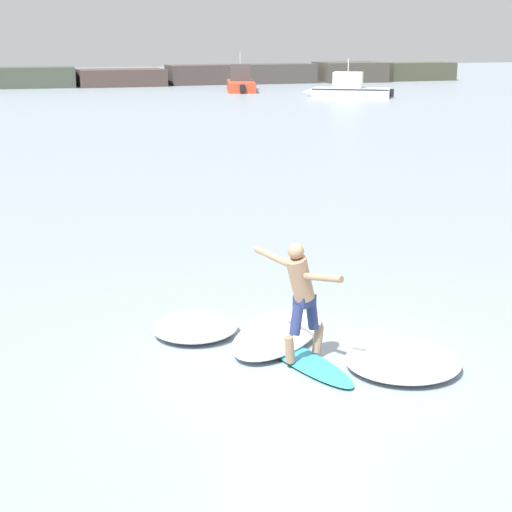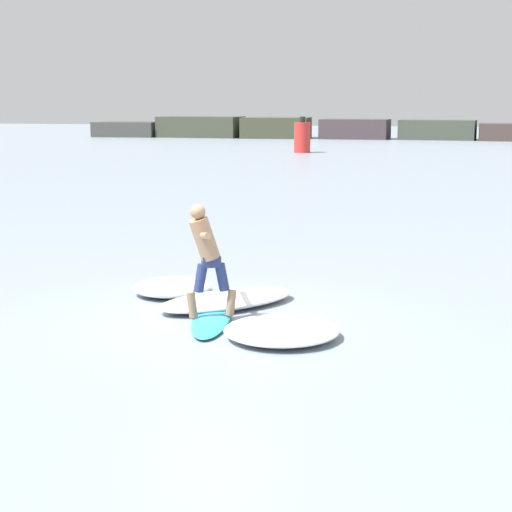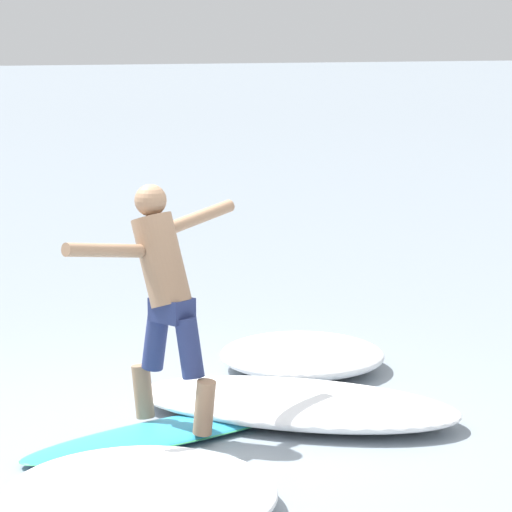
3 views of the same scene
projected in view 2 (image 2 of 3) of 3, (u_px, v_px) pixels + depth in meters
The scene contains 8 objects.
ground_plane at pixel (210, 321), 12.47m from camera, with size 200.00×200.00×0.00m, color gray.
rock_jetty_breakwater at pixel (465, 130), 70.79m from camera, with size 68.29×5.16×1.82m.
surfboard at pixel (212, 318), 12.51m from camera, with size 0.97×2.48×0.21m.
surfer at pixel (206, 251), 12.28m from camera, with size 0.89×1.44×1.65m.
channel_marker_buoy at pixel (302, 137), 53.23m from camera, with size 1.01×1.01×2.23m.
wave_foam_at_tail at pixel (282, 330), 11.57m from camera, with size 2.14×2.16×0.22m.
wave_foam_at_nose at pixel (227, 300), 13.37m from camera, with size 2.37×2.51×0.21m.
wave_foam_beside at pixel (172, 287), 14.20m from camera, with size 1.80×1.82×0.25m.
Camera 2 is at (3.58, -11.58, 3.17)m, focal length 60.00 mm.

